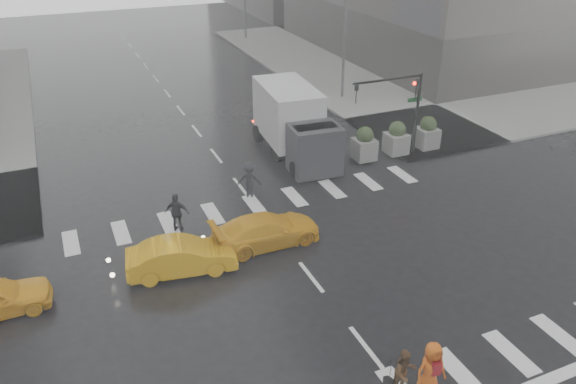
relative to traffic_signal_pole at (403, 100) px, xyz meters
name	(u,v)px	position (x,y,z in m)	size (l,w,h in m)	color
ground	(311,277)	(-9.01, -8.01, -3.22)	(120.00, 120.00, 0.00)	black
sidewalk_ne	(446,85)	(10.49, 9.49, -3.14)	(35.00, 35.00, 0.15)	gray
road_markings	(311,277)	(-9.01, -8.01, -3.21)	(18.00, 48.00, 0.01)	silver
traffic_signal_pole	(403,100)	(0.00, 0.00, 0.00)	(4.45, 0.42, 4.50)	black
street_lamp_near	(343,26)	(1.86, 9.99, 1.73)	(2.15, 0.22, 9.00)	#59595B
planter_west	(364,144)	(-2.01, 0.19, -2.23)	(1.10, 1.10, 1.80)	gray
planter_mid	(397,138)	(-0.01, 0.19, -2.23)	(1.10, 1.10, 1.80)	gray
planter_east	(427,133)	(1.99, 0.19, -2.23)	(1.10, 1.10, 1.80)	gray
pedestrian_black	(390,384)	(-10.09, -14.81, -1.63)	(1.10, 1.12, 2.43)	black
pedestrian_brown	(405,372)	(-8.98, -13.97, -2.46)	(0.74, 0.58, 1.52)	#49311A
pedestrian_orange	(431,370)	(-8.38, -14.33, -2.29)	(0.96, 0.68, 1.84)	#C9500E
pedestrian_far_a	(177,213)	(-12.72, -2.80, -2.36)	(1.01, 0.61, 1.72)	black
pedestrian_far_b	(249,179)	(-8.91, -1.10, -2.34)	(1.13, 0.63, 1.75)	black
taxi_mid	(182,257)	(-13.29, -5.77, -2.55)	(1.41, 4.04, 1.33)	#F9AC0D
taxi_rear	(266,230)	(-9.70, -5.25, -2.57)	(1.81, 3.94, 1.29)	#F9AC0D
box_truck	(295,122)	(-5.06, 2.36, -1.28)	(2.56, 6.84, 3.63)	silver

